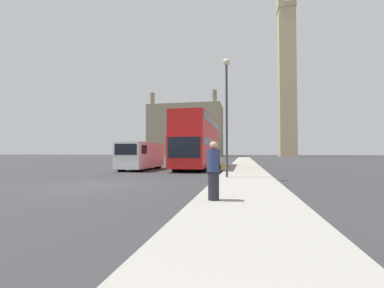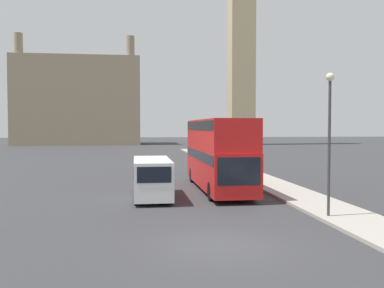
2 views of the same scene
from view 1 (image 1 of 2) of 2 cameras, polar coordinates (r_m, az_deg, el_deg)
ground_plane at (r=11.96m, az=-21.06°, el=-8.57°), size 300.00×300.00×0.00m
sidewalk_strip at (r=10.12m, az=11.84°, el=-9.47°), size 2.85×120.00×0.15m
clock_tower at (r=96.79m, az=20.28°, el=18.01°), size 5.76×5.93×66.82m
building_block_distant at (r=100.11m, az=-1.27°, el=2.90°), size 27.54×15.22×23.81m
red_double_decker_bus at (r=22.86m, az=1.42°, el=0.77°), size 2.57×11.29×4.46m
white_van at (r=21.34m, az=-11.29°, el=-2.47°), size 2.03×5.76×2.20m
pedestrian at (r=6.89m, az=4.89°, el=-5.93°), size 0.51×0.35×1.56m
street_lamp at (r=13.65m, az=7.70°, el=9.73°), size 0.36×0.36×6.17m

